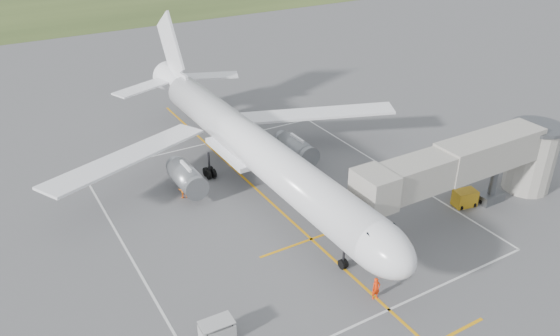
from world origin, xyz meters
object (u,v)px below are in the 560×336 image
airliner (251,146)px  baggage_cart (217,331)px  jet_bridge (481,163)px  ramp_worker_wing (183,190)px  gpu_unit (465,198)px  ramp_worker_nose (376,289)px

airliner → baggage_cart: airliner is taller
jet_bridge → airliner: bearing=137.8°
airliner → ramp_worker_wing: size_ratio=27.18×
gpu_unit → baggage_cart: gpu_unit is taller
airliner → jet_bridge: size_ratio=2.00×
gpu_unit → baggage_cart: (-27.04, -3.62, 0.03)m
jet_bridge → ramp_worker_wing: bearing=145.4°
baggage_cart → gpu_unit: bearing=9.7°
airliner → ramp_worker_wing: (-6.76, 1.27, -3.53)m
jet_bridge → ramp_worker_nose: jet_bridge is taller
baggage_cart → ramp_worker_nose: size_ratio=1.27×
jet_bridge → ramp_worker_wing: size_ratio=13.60×
baggage_cart → ramp_worker_wing: 19.02m
jet_bridge → ramp_worker_nose: 17.01m
jet_bridge → ramp_worker_wing: jet_bridge is taller
ramp_worker_wing → airliner: bearing=-171.3°
baggage_cart → ramp_worker_nose: (11.62, -2.18, 0.10)m
ramp_worker_nose → airliner: bearing=99.3°
airliner → gpu_unit: (15.35, -13.49, -3.62)m
gpu_unit → ramp_worker_wing: size_ratio=1.34×
airliner → baggage_cart: size_ratio=20.56×
gpu_unit → ramp_worker_nose: (-15.41, -5.80, 0.13)m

